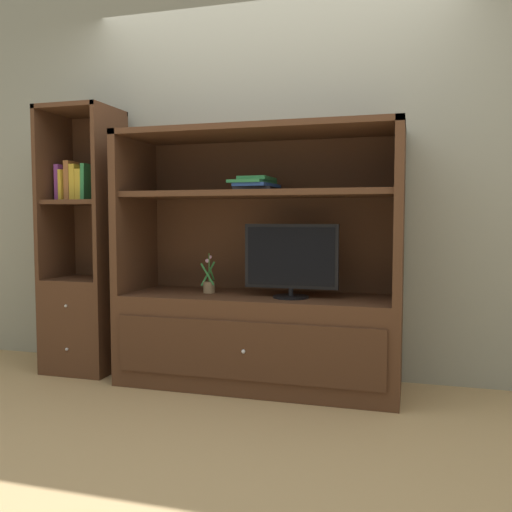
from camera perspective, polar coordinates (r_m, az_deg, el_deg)
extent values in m
plane|color=tan|center=(3.19, -1.80, -15.34)|extent=(8.00, 8.00, 0.00)
cube|color=gray|center=(3.75, 1.71, 9.25)|extent=(6.00, 0.10, 2.80)
cube|color=#4C2D1C|center=(3.48, 0.23, -8.79)|extent=(1.76, 0.58, 0.57)
cube|color=#462A19|center=(3.20, -1.26, -9.93)|extent=(1.62, 0.02, 0.34)
sphere|color=silver|center=(3.19, -1.34, -9.99)|extent=(0.02, 0.02, 0.02)
cube|color=#4C2D1C|center=(3.72, -12.56, 4.39)|extent=(0.05, 0.58, 1.03)
cube|color=#4C2D1C|center=(3.27, 14.84, 4.42)|extent=(0.05, 0.58, 1.03)
cube|color=#4C2D1C|center=(3.67, 1.44, 4.50)|extent=(1.76, 0.02, 1.03)
cube|color=#4C2D1C|center=(3.44, 0.24, 12.86)|extent=(1.76, 0.58, 0.04)
cube|color=#4C2D1C|center=(3.40, 0.23, 6.51)|extent=(1.66, 0.52, 0.04)
cylinder|color=black|center=(3.32, 3.68, -4.29)|extent=(0.22, 0.22, 0.01)
cylinder|color=black|center=(3.31, 3.68, -3.80)|extent=(0.03, 0.03, 0.05)
cube|color=black|center=(3.29, 3.70, -0.03)|extent=(0.58, 0.02, 0.39)
cube|color=black|center=(3.28, 3.65, -0.05)|extent=(0.54, 0.00, 0.35)
cylinder|color=#8C7251|center=(3.54, -4.94, -3.28)|extent=(0.08, 0.08, 0.07)
cylinder|color=#3D6B33|center=(3.52, -4.95, -1.20)|extent=(0.01, 0.01, 0.18)
cube|color=#2D7A38|center=(3.52, -4.66, -1.90)|extent=(0.01, 0.07, 0.09)
cube|color=#2D7A38|center=(3.54, -5.06, -1.86)|extent=(0.08, 0.07, 0.16)
cube|color=#2D7A38|center=(3.51, -5.12, -1.92)|extent=(0.11, 0.03, 0.14)
sphere|color=#DB9EC6|center=(3.53, -5.13, -0.50)|extent=(0.03, 0.03, 0.03)
sphere|color=#DB9EC6|center=(3.52, -4.84, -0.11)|extent=(0.02, 0.02, 0.02)
cube|color=black|center=(3.39, -0.11, 7.03)|extent=(0.25, 0.28, 0.02)
cube|color=#2D519E|center=(3.40, 0.12, 7.41)|extent=(0.23, 0.34, 0.02)
cube|color=#338C4C|center=(3.41, -0.38, 7.74)|extent=(0.24, 0.34, 0.02)
cube|color=#338C4C|center=(3.42, 0.11, 8.09)|extent=(0.19, 0.26, 0.02)
cube|color=#4C2D1C|center=(3.99, -17.45, -6.80)|extent=(0.47, 0.43, 0.64)
sphere|color=silver|center=(3.79, -19.33, -4.96)|extent=(0.02, 0.02, 0.02)
sphere|color=silver|center=(3.84, -19.23, -9.22)|extent=(0.02, 0.02, 0.02)
cube|color=#4C2D1C|center=(4.06, -20.35, 6.08)|extent=(0.03, 0.43, 1.16)
cube|color=#4C2D1C|center=(3.81, -14.94, 6.34)|extent=(0.03, 0.43, 1.16)
cube|color=#4C2D1C|center=(4.10, -16.11, 6.15)|extent=(0.47, 0.02, 1.16)
cube|color=#4C2D1C|center=(3.93, -17.71, 5.37)|extent=(0.41, 0.39, 0.03)
cube|color=#4C2D1C|center=(3.99, -17.91, 14.34)|extent=(0.47, 0.43, 0.03)
cube|color=purple|center=(4.02, -19.65, 7.24)|extent=(0.03, 0.14, 0.24)
cube|color=gold|center=(4.00, -19.24, 7.01)|extent=(0.02, 0.17, 0.21)
cube|color=#A56638|center=(3.98, -18.81, 7.47)|extent=(0.04, 0.13, 0.27)
cube|color=gold|center=(3.96, -18.30, 7.33)|extent=(0.04, 0.12, 0.24)
cube|color=gold|center=(3.93, -17.76, 7.12)|extent=(0.04, 0.12, 0.21)
cube|color=#338C4C|center=(3.91, -17.30, 7.41)|extent=(0.04, 0.12, 0.25)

